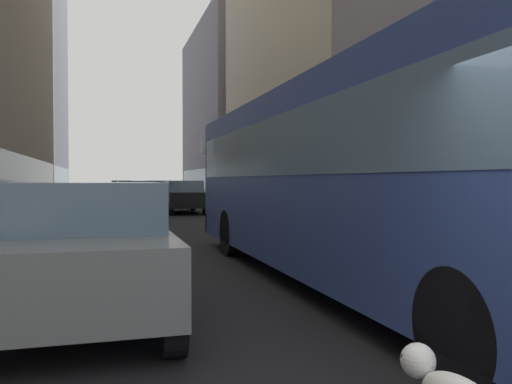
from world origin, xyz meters
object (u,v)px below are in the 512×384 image
at_px(car_white_van, 158,191).
at_px(car_blue_hatchback, 137,199).
at_px(car_silver_sedan, 168,193).
at_px(car_grey_wagon, 85,248).
at_px(car_black_suv, 183,196).
at_px(transit_bus, 352,172).
at_px(car_red_coupe, 121,189).

relative_size(car_white_van, car_blue_hatchback, 0.98).
bearing_deg(car_white_van, car_silver_sedan, -90.00).
bearing_deg(car_grey_wagon, car_silver_sedan, 81.26).
bearing_deg(car_grey_wagon, car_black_suv, 78.46).
xyz_separation_m(transit_bus, car_blue_hatchback, (-2.40, 16.21, -0.96)).
bearing_deg(car_white_van, transit_bus, -90.00).
bearing_deg(car_silver_sedan, transit_bus, -90.00).
bearing_deg(car_white_van, car_grey_wagon, -97.04).
bearing_deg(car_blue_hatchback, transit_bus, -81.58).
relative_size(car_white_van, car_grey_wagon, 0.88).
relative_size(car_black_suv, car_silver_sedan, 1.17).
xyz_separation_m(car_silver_sedan, car_grey_wagon, (-4.00, -26.01, 0.00)).
bearing_deg(transit_bus, car_red_coupe, 93.40).
distance_m(car_grey_wagon, car_red_coupe, 41.31).
distance_m(transit_bus, car_grey_wagon, 4.20).
relative_size(car_silver_sedan, car_blue_hatchback, 1.00).
distance_m(car_black_suv, car_silver_sedan, 6.41).
xyz_separation_m(car_white_van, car_grey_wagon, (-4.00, -32.39, 0.00)).
distance_m(car_white_van, car_silver_sedan, 6.38).
distance_m(transit_bus, car_silver_sedan, 25.15).
bearing_deg(car_white_van, car_black_suv, -90.00).
xyz_separation_m(car_grey_wagon, car_blue_hatchback, (1.60, 17.09, -0.00)).
height_order(car_white_van, car_blue_hatchback, same).
bearing_deg(car_black_suv, car_silver_sedan, 90.00).
distance_m(car_red_coupe, car_blue_hatchback, 24.20).
relative_size(car_red_coupe, car_blue_hatchback, 1.13).
xyz_separation_m(transit_bus, car_black_suv, (0.00, 18.72, -0.95)).
height_order(transit_bus, car_black_suv, transit_bus).
height_order(car_black_suv, car_red_coupe, same).
bearing_deg(car_red_coupe, car_black_suv, -83.69).
xyz_separation_m(car_black_suv, car_grey_wagon, (-4.00, -19.59, -0.00)).
xyz_separation_m(car_silver_sedan, car_red_coupe, (-2.40, 15.28, 0.00)).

